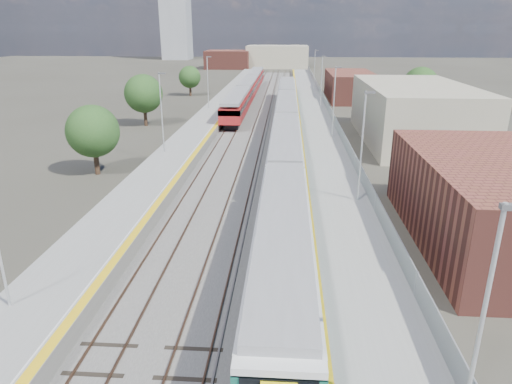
# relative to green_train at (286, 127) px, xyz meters

# --- Properties ---
(ground) EXTENTS (320.00, 320.00, 0.00)m
(ground) POSITION_rel_green_train_xyz_m (-1.50, 8.78, -2.18)
(ground) COLOR #47443A
(ground) RESTS_ON ground
(ballast_bed) EXTENTS (10.50, 155.00, 0.06)m
(ballast_bed) POSITION_rel_green_train_xyz_m (-3.75, 11.28, -2.15)
(ballast_bed) COLOR #565451
(ballast_bed) RESTS_ON ground
(tracks) EXTENTS (8.96, 160.00, 0.17)m
(tracks) POSITION_rel_green_train_xyz_m (-3.15, 12.96, -2.07)
(tracks) COLOR #4C3323
(tracks) RESTS_ON ground
(platform_right) EXTENTS (4.70, 155.00, 8.52)m
(platform_right) POSITION_rel_green_train_xyz_m (3.78, 11.27, -1.64)
(platform_right) COLOR slate
(platform_right) RESTS_ON ground
(platform_left) EXTENTS (4.30, 155.00, 8.52)m
(platform_left) POSITION_rel_green_train_xyz_m (-10.55, 11.27, -1.66)
(platform_left) COLOR slate
(platform_left) RESTS_ON ground
(buildings) EXTENTS (72.00, 185.50, 40.00)m
(buildings) POSITION_rel_green_train_xyz_m (-19.62, 97.38, 8.53)
(buildings) COLOR brown
(buildings) RESTS_ON ground
(green_train) EXTENTS (2.81, 78.27, 3.09)m
(green_train) POSITION_rel_green_train_xyz_m (0.00, 0.00, 0.00)
(green_train) COLOR black
(green_train) RESTS_ON ground
(red_train) EXTENTS (2.81, 56.94, 3.54)m
(red_train) POSITION_rel_green_train_xyz_m (-7.00, 34.43, -0.08)
(red_train) COLOR black
(red_train) RESTS_ON ground
(tree_a) EXTENTS (4.55, 4.55, 6.17)m
(tree_a) POSITION_rel_green_train_xyz_m (-16.70, -11.45, 1.70)
(tree_a) COLOR #382619
(tree_a) RESTS_ON ground
(tree_b) EXTENTS (4.98, 4.98, 6.75)m
(tree_b) POSITION_rel_green_train_xyz_m (-18.74, 10.02, 2.07)
(tree_b) COLOR #382619
(tree_b) RESTS_ON ground
(tree_c) EXTENTS (4.16, 4.16, 5.64)m
(tree_c) POSITION_rel_green_train_xyz_m (-18.63, 38.93, 1.37)
(tree_c) COLOR #382619
(tree_c) RESTS_ON ground
(tree_d) EXTENTS (5.17, 5.17, 7.01)m
(tree_d) POSITION_rel_green_train_xyz_m (19.75, 21.31, 2.23)
(tree_d) COLOR #382619
(tree_d) RESTS_ON ground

